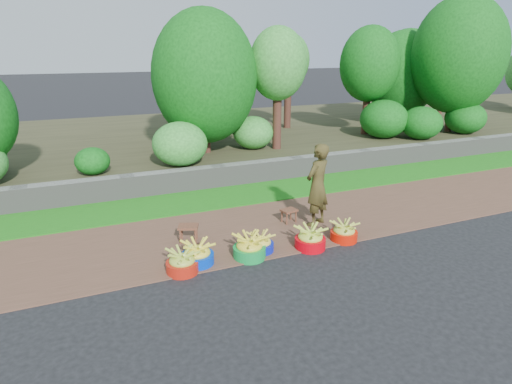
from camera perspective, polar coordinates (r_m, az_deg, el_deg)
name	(u,v)px	position (r m, az deg, el deg)	size (l,w,h in m)	color
ground_plane	(293,255)	(7.40, 5.01, -8.36)	(120.00, 120.00, 0.00)	black
dirt_shoulder	(264,227)	(8.41, 1.05, -4.75)	(80.00, 2.50, 0.02)	brown
grass_verge	(230,196)	(10.15, -3.52, -0.54)	(80.00, 1.50, 0.04)	#1D7516
retaining_wall	(218,176)	(10.84, -5.05, 2.10)	(80.00, 0.35, 0.55)	slate
earth_bank	(175,140)	(15.45, -10.73, 6.78)	(80.00, 10.00, 0.50)	#3A3922
vegetation	(203,76)	(13.53, -7.09, 15.10)	(36.13, 8.26, 4.57)	#3F2119
basin_a	(182,262)	(6.88, -9.82, -9.23)	(0.51, 0.51, 0.38)	#AF1B0E
basin_b	(197,254)	(7.06, -7.82, -8.25)	(0.53, 0.53, 0.40)	#0031C7
basin_c	(249,248)	(7.21, -0.88, -7.42)	(0.55, 0.55, 0.41)	#0E8C38
basin_d	(260,244)	(7.42, 0.59, -6.88)	(0.46, 0.46, 0.35)	#0A17A5
basin_e	(310,239)	(7.60, 7.25, -6.18)	(0.54, 0.54, 0.40)	#CC000D
basin_f	(344,232)	(8.00, 11.66, -5.25)	(0.49, 0.49, 0.37)	red
stool_left	(188,229)	(7.81, -9.03, -4.86)	(0.42, 0.38, 0.31)	brown
stool_right	(289,212)	(8.59, 4.42, -2.69)	(0.34, 0.29, 0.27)	brown
vendor_woman	(317,185)	(8.35, 8.19, 0.92)	(0.60, 0.39, 1.64)	black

